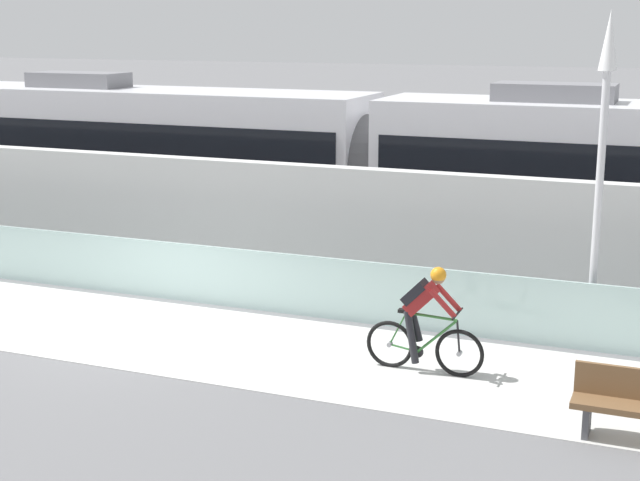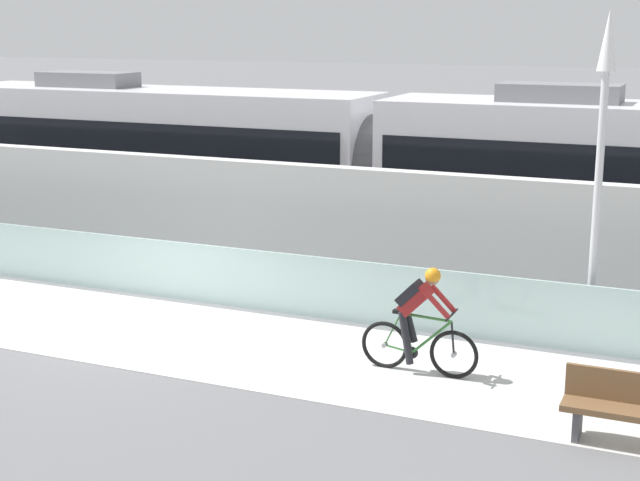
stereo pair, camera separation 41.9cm
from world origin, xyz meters
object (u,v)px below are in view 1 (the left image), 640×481
Objects in this scene: cyclist_on_bike at (424,320)px; bench at (640,405)px; lamp_post_antenna at (603,138)px; tram at (375,167)px.

cyclist_on_bike is 1.11× the size of bench.
cyclist_on_bike is at bearing 157.32° from bench.
lamp_post_antenna is 3.25× the size of bench.
tram is 7.59m from cyclist_on_bike.
lamp_post_antenna reaches higher than bench.
cyclist_on_bike is 3.34m from bench.
bench is at bearing -52.97° from tram.
cyclist_on_bike is (3.07, -6.85, -1.09)m from tram.
tram reaches higher than bench.
lamp_post_antenna reaches higher than tram.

